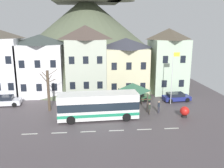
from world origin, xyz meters
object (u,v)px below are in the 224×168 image
townhouse_02 (86,61)px  public_bench (145,99)px  bus_shelter (133,87)px  flagpole (173,74)px  parked_car_01 (5,101)px  bare_tree_00 (48,90)px  townhouse_01 (41,65)px  townhouse_04 (168,61)px  pedestrian_02 (149,109)px  townhouse_00 (2,64)px  pedestrian_01 (127,106)px  transit_bus (98,106)px  hilltop_castle (87,33)px  parked_car_03 (135,96)px  townhouse_03 (125,65)px  parked_car_02 (76,98)px  harbour_buoy (185,111)px  parked_car_00 (176,97)px  pedestrian_00 (159,107)px

townhouse_02 → public_bench: size_ratio=6.60×
bus_shelter → flagpole: 6.15m
parked_car_01 → bare_tree_00: size_ratio=0.78×
townhouse_01 → townhouse_04: bearing=0.7°
townhouse_04 → pedestrian_02: bearing=-117.5°
townhouse_00 → pedestrian_01: size_ratio=6.61×
flagpole → transit_bus: bearing=-155.7°
bus_shelter → pedestrian_02: size_ratio=2.44×
hilltop_castle → parked_car_03: bearing=-72.4°
townhouse_03 → townhouse_04: townhouse_04 is taller
parked_car_01 → parked_car_02: bearing=-0.9°
pedestrian_02 → harbour_buoy: bearing=-18.6°
pedestrian_01 → flagpole: size_ratio=0.21×
townhouse_01 → hilltop_castle: (7.22, 17.17, 4.38)m
parked_car_03 → harbour_buoy: size_ratio=3.07×
flagpole → bare_tree_00: 16.87m
hilltop_castle → public_bench: hilltop_castle is taller
parked_car_00 → parked_car_01: parked_car_01 is taller
pedestrian_01 → flagpole: 8.10m
townhouse_04 → pedestrian_00: bearing=-112.5°
townhouse_00 → townhouse_03: (19.26, 0.65, -0.68)m
pedestrian_00 → bare_tree_00: bare_tree_00 is taller
parked_car_03 → harbour_buoy: 8.54m
parked_car_00 → parked_car_01: bearing=174.7°
pedestrian_02 → bare_tree_00: bare_tree_00 is taller
parked_car_01 → townhouse_01: bearing=46.2°
transit_bus → flagpole: flagpole is taller
townhouse_03 → transit_bus: size_ratio=0.94×
townhouse_00 → townhouse_01: size_ratio=1.08×
bus_shelter → parked_car_01: bearing=170.8°
townhouse_01 → pedestrian_02: size_ratio=6.48×
hilltop_castle → transit_bus: (1.19, -28.44, -7.56)m
parked_car_03 → parked_car_01: bearing=-178.6°
townhouse_03 → harbour_buoy: 13.98m
townhouse_00 → townhouse_02: bearing=-1.1°
parked_car_02 → bare_tree_00: 5.06m
townhouse_00 → public_bench: size_ratio=6.22×
parked_car_01 → pedestrian_01: bearing=-17.8°
parked_car_01 → townhouse_03: bearing=14.5°
parked_car_01 → flagpole: bearing=-6.9°
pedestrian_00 → pedestrian_01: bearing=172.1°
pedestrian_00 → townhouse_01: bearing=148.6°
townhouse_02 → pedestrian_00: size_ratio=6.99×
parked_car_02 → flagpole: 14.05m
bus_shelter → townhouse_00: bearing=157.4°
transit_bus → pedestrian_00: 7.91m
pedestrian_00 → public_bench: bearing=98.9°
townhouse_02 → pedestrian_02: 13.63m
pedestrian_00 → harbour_buoy: size_ratio=1.15×
parked_car_01 → harbour_buoy: (23.18, -6.61, 0.07)m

